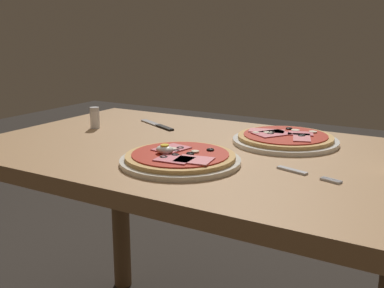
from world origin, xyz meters
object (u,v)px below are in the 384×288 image
(knife, at_px, (159,125))
(salt_shaker, at_px, (95,118))
(dining_table, at_px, (200,190))
(pizza_foreground, at_px, (180,158))
(pizza_across_left, at_px, (285,139))
(fork, at_px, (303,173))

(knife, bearing_deg, salt_shaker, -141.78)
(dining_table, height_order, pizza_foreground, pizza_foreground)
(dining_table, height_order, pizza_across_left, pizza_across_left)
(pizza_foreground, height_order, salt_shaker, salt_shaker)
(fork, bearing_deg, salt_shaker, 169.42)
(dining_table, relative_size, pizza_across_left, 4.17)
(pizza_across_left, bearing_deg, salt_shaker, -168.85)
(salt_shaker, bearing_deg, pizza_across_left, 11.15)
(pizza_foreground, bearing_deg, dining_table, 101.10)
(salt_shaker, bearing_deg, pizza_foreground, -24.44)
(dining_table, xyz_separation_m, knife, (-0.26, 0.18, 0.12))
(knife, bearing_deg, pizza_across_left, -1.18)
(pizza_foreground, xyz_separation_m, salt_shaker, (-0.44, 0.20, 0.02))
(pizza_foreground, bearing_deg, fork, 13.68)
(pizza_across_left, distance_m, fork, 0.28)
(fork, bearing_deg, dining_table, 164.89)
(dining_table, distance_m, pizza_foreground, 0.20)
(dining_table, bearing_deg, fork, -15.11)
(dining_table, xyz_separation_m, fork, (0.31, -0.08, 0.12))
(pizza_foreground, relative_size, fork, 1.84)
(knife, bearing_deg, pizza_foreground, -48.87)
(dining_table, relative_size, pizza_foreground, 4.22)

